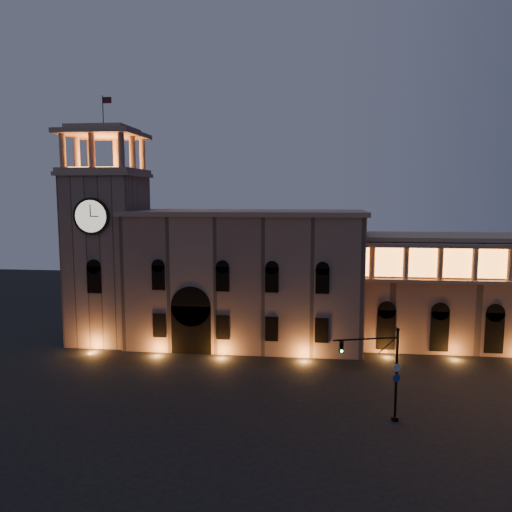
# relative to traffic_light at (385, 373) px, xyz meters

# --- Properties ---
(ground) EXTENTS (160.00, 160.00, 0.00)m
(ground) POSITION_rel_traffic_light_xyz_m (-13.19, 0.33, -4.37)
(ground) COLOR black
(ground) RESTS_ON ground
(government_building) EXTENTS (30.80, 12.80, 17.60)m
(government_building) POSITION_rel_traffic_light_xyz_m (-15.27, 22.26, 4.40)
(government_building) COLOR #8B6A5B
(government_building) RESTS_ON ground
(clock_tower) EXTENTS (9.80, 9.80, 32.40)m
(clock_tower) POSITION_rel_traffic_light_xyz_m (-33.69, 21.31, 8.13)
(clock_tower) COLOR #8B6A5B
(clock_tower) RESTS_ON ground
(colonnade_wing) EXTENTS (40.60, 11.50, 14.50)m
(colonnade_wing) POSITION_rel_traffic_light_xyz_m (18.81, 24.25, 2.96)
(colonnade_wing) COLOR #856455
(colonnade_wing) RESTS_ON ground
(traffic_light) EXTENTS (5.87, 1.97, 8.32)m
(traffic_light) POSITION_rel_traffic_light_xyz_m (0.00, 0.00, 0.00)
(traffic_light) COLOR black
(traffic_light) RESTS_ON ground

